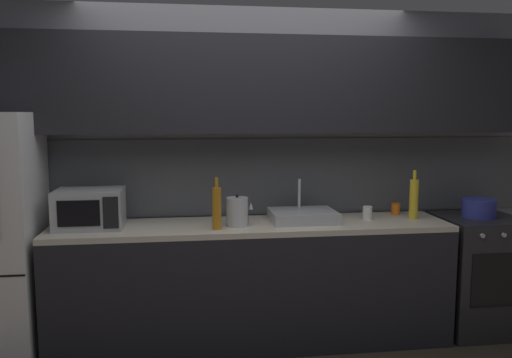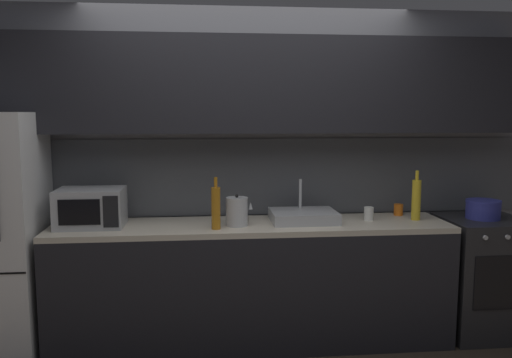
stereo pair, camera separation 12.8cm
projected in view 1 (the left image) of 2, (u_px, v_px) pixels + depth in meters
The scene contains 11 objects.
back_wall at pixel (247, 133), 3.98m from camera, with size 4.62×0.44×2.50m.
counter_run at pixel (252, 283), 3.82m from camera, with size 2.88×0.60×0.90m.
oven_range at pixel (477, 273), 4.06m from camera, with size 0.60×0.62×0.90m.
microwave at pixel (90, 209), 3.61m from camera, with size 0.46×0.35×0.27m.
sink_basin at pixel (303, 216), 3.84m from camera, with size 0.48×0.38×0.30m.
kettle at pixel (237, 212), 3.68m from camera, with size 0.19×0.16×0.23m.
wine_bottle_amber at pixel (217, 208), 3.56m from camera, with size 0.06×0.06×0.36m.
wine_bottle_yellow at pixel (414, 198), 3.92m from camera, with size 0.07×0.07×0.37m.
mug_orange at pixel (396, 209), 4.11m from camera, with size 0.07×0.07×0.09m, color orange.
mug_white at pixel (367, 213), 3.90m from camera, with size 0.07×0.07×0.10m, color silver.
cooking_pot at pixel (479, 208), 4.00m from camera, with size 0.26×0.26×0.14m.
Camera 1 is at (-0.47, -2.77, 1.69)m, focal length 36.39 mm.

